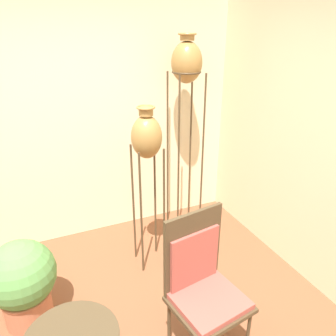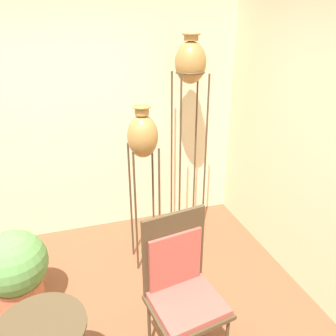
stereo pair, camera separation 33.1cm
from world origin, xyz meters
name	(u,v)px [view 2 (the right image)]	position (x,y,z in m)	size (l,w,h in m)	color
wall_back	(63,116)	(0.00, 1.93, 1.35)	(7.80, 0.06, 2.70)	beige
vase_stand_tall	(190,69)	(1.25, 1.58, 1.82)	(0.31, 0.31, 2.14)	#473823
vase_stand_medium	(143,140)	(0.64, 1.11, 1.29)	(0.27, 0.27, 1.59)	#473823
chair	(181,283)	(0.64, 0.07, 0.60)	(0.55, 0.51, 1.09)	#473823
potted_plant	(16,269)	(-0.52, 0.83, 0.39)	(0.53, 0.53, 0.73)	#B26647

